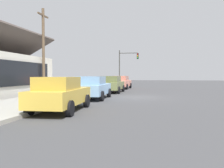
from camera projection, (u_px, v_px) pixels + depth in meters
ground_plane at (135, 97)px, 17.53m from camera, size 120.00×120.00×0.00m
sidewalk_curb at (66, 95)px, 18.58m from camera, size 60.00×4.20×0.16m
car_mustard at (60, 94)px, 10.56m from camera, size 4.50×2.12×1.59m
car_skyblue at (92, 87)px, 16.06m from camera, size 4.42×2.19×1.59m
car_olive at (112, 84)px, 21.93m from camera, size 4.35×2.06×1.59m
car_coral at (121, 82)px, 28.11m from camera, size 4.92×2.18×1.59m
traffic_light_main at (127, 62)px, 32.44m from camera, size 0.37×2.79×5.20m
utility_pole_wooden at (43, 49)px, 20.11m from camera, size 1.80×0.24×7.50m
fire_hydrant_red at (65, 93)px, 14.77m from camera, size 0.22×0.22×0.71m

